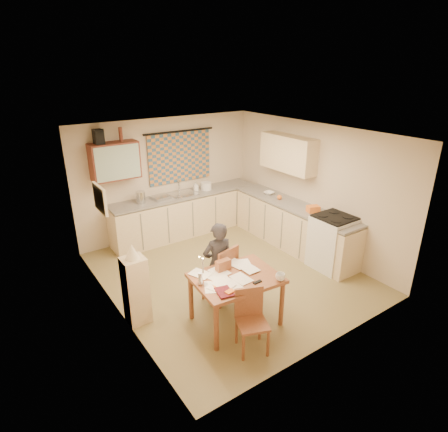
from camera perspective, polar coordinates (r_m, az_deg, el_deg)
floor at (r=6.80m, az=0.63°, el=-8.82°), size 4.00×4.50×0.02m
ceiling at (r=5.91m, az=0.74°, el=12.63°), size 4.00×4.50×0.02m
wall_back at (r=8.10m, az=-8.62°, el=5.85°), size 4.00×0.02×2.50m
wall_front at (r=4.75m, az=16.71°, el=-6.95°), size 4.00×0.02×2.50m
wall_left at (r=5.43m, az=-16.95°, el=-3.21°), size 0.02×4.50×2.50m
wall_right at (r=7.52m, az=13.33°, el=4.23°), size 0.02×4.50×2.50m
window_blind at (r=8.10m, az=-6.74°, el=8.87°), size 1.45×0.03×1.05m
curtain_rod at (r=7.97m, az=-6.85°, el=12.69°), size 1.60×0.04×0.04m
wall_cabinet at (r=7.39m, az=-16.30°, el=8.05°), size 0.90×0.34×0.70m
wall_cabinet_glass at (r=7.23m, az=-15.85°, el=7.80°), size 0.84×0.02×0.64m
upper_cabinet_right at (r=7.61m, az=9.73°, el=9.40°), size 0.34×1.30×0.70m
framed_print at (r=5.64m, az=-18.37°, el=2.50°), size 0.04×0.50×0.40m
print_canvas at (r=5.64m, az=-18.13°, el=2.55°), size 0.01×0.42×0.32m
counter_back at (r=8.20m, az=-5.82°, el=0.29°), size 3.30×0.62×0.92m
counter_right at (r=7.68m, az=10.43°, el=-1.53°), size 0.62×2.95×0.92m
stove at (r=7.06m, az=16.15°, el=-3.82°), size 0.65×0.65×1.00m
sink at (r=8.03m, az=-6.23°, el=3.06°), size 0.56×0.46×0.10m
tap at (r=8.13m, az=-6.88°, el=4.60°), size 0.03×0.03×0.28m
dish_rack at (r=7.79m, az=-9.63°, el=2.81°), size 0.39×0.35×0.06m
kettle at (r=7.60m, az=-12.59°, el=2.81°), size 0.21×0.21×0.24m
mixing_bowl at (r=8.27m, az=-2.74°, el=4.60°), size 0.30×0.30×0.16m
soap_bottle at (r=8.19m, az=-4.33°, el=4.54°), size 0.13×0.13×0.20m
bowl at (r=8.02m, az=6.86°, el=3.50°), size 0.31×0.31×0.05m
orange_bag at (r=7.18m, az=13.43°, el=1.06°), size 0.26×0.22×0.12m
fruit_orange at (r=7.72m, az=8.44°, el=2.85°), size 0.10×0.10×0.10m
speaker at (r=7.22m, az=-18.60°, el=11.39°), size 0.16×0.20×0.26m
bottle_green at (r=7.24m, az=-18.02°, el=11.49°), size 0.09×0.09×0.26m
bottle_brown at (r=7.34m, az=-15.47°, el=11.90°), size 0.07×0.07×0.26m
dining_table at (r=5.46m, az=1.80°, el=-12.54°), size 1.24×0.99×0.75m
chair_far at (r=5.97m, az=-0.60°, el=-10.19°), size 0.52×0.52×0.95m
chair_near at (r=5.09m, az=4.23°, el=-17.25°), size 0.49×0.49×0.84m
person at (r=5.73m, az=-0.94°, el=-7.28°), size 0.59×0.47×1.34m
shelf_stand at (r=5.54m, az=-13.27°, el=-10.98°), size 0.32×0.30×1.02m
lampshade at (r=5.24m, az=-13.86°, el=-5.25°), size 0.20×0.20×0.22m
letter_rack at (r=5.37m, az=-0.12°, el=-7.51°), size 0.22×0.10×0.16m
mug at (r=5.21m, az=8.58°, el=-9.17°), size 0.15×0.15×0.10m
magazine at (r=4.88m, az=-1.04°, el=-11.76°), size 0.31×0.34×0.02m
book at (r=5.03m, az=-1.65°, el=-10.73°), size 0.32×0.34×0.02m
orange_box at (r=4.90m, az=0.89°, el=-11.54°), size 0.13×0.10×0.04m
eyeglasses at (r=5.14m, az=5.11°, el=-9.99°), size 0.13×0.05×0.02m
candle_holder at (r=5.05m, az=-3.61°, el=-9.53°), size 0.07×0.07×0.18m
candle at (r=4.94m, az=-3.23°, el=-7.58°), size 0.03×0.03×0.22m
candle_flame at (r=4.90m, az=-3.79°, el=-6.25°), size 0.02×0.02×0.02m
papers at (r=5.22m, az=0.48°, el=-9.37°), size 1.02×0.88×0.02m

